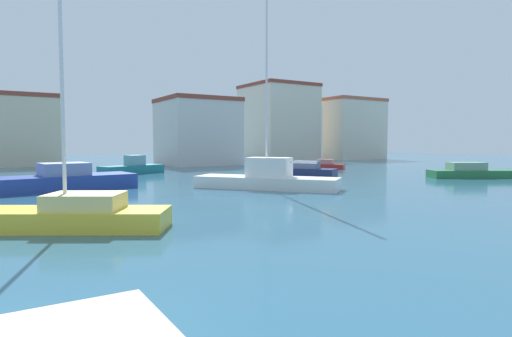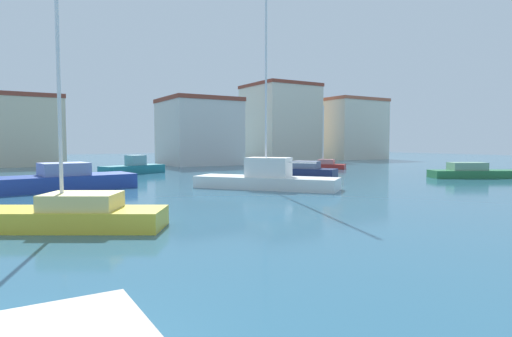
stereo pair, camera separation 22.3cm
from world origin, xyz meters
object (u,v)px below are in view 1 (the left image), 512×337
Objects in this scene: motorboat_navy_behind_lamppost at (300,171)px; sailboat_yellow_far_left at (69,213)px; motorboat_green_distant_east at (475,172)px; sailboat_red_center_channel at (323,165)px; motorboat_blue_outer_mooring at (62,180)px; sailboat_white_distant_north at (267,178)px; motorboat_teal_inner_mooring at (132,168)px.

motorboat_navy_behind_lamppost is 0.56× the size of sailboat_yellow_far_left.
sailboat_red_center_channel is at bearing 100.56° from motorboat_green_distant_east.
motorboat_blue_outer_mooring is at bearing 165.08° from motorboat_green_distant_east.
sailboat_yellow_far_left reaches higher than motorboat_navy_behind_lamppost.
motorboat_navy_behind_lamppost is at bearing 40.60° from sailboat_white_distant_north.
sailboat_red_center_channel reaches higher than motorboat_green_distant_east.
sailboat_white_distant_north is at bearing 28.95° from sailboat_yellow_far_left.
motorboat_navy_behind_lamppost is 0.83× the size of motorboat_green_distant_east.
motorboat_teal_inner_mooring is at bearing 69.94° from sailboat_yellow_far_left.
sailboat_red_center_channel is 1.08× the size of motorboat_teal_inner_mooring.
sailboat_red_center_channel is (26.61, 7.41, -0.14)m from motorboat_blue_outer_mooring.
motorboat_navy_behind_lamppost reaches higher than motorboat_green_distant_east.
sailboat_white_distant_north is at bearing -77.75° from motorboat_teal_inner_mooring.
motorboat_blue_outer_mooring reaches higher than motorboat_navy_behind_lamppost.
sailboat_white_distant_north is 18.76m from motorboat_green_distant_east.
motorboat_green_distant_east is at bearing -36.21° from motorboat_navy_behind_lamppost.
sailboat_white_distant_north reaches higher than sailboat_red_center_channel.
sailboat_white_distant_north is at bearing -28.55° from motorboat_blue_outer_mooring.
motorboat_blue_outer_mooring is at bearing 151.45° from sailboat_white_distant_north.
motorboat_blue_outer_mooring is at bearing -123.73° from motorboat_teal_inner_mooring.
sailboat_yellow_far_left reaches higher than motorboat_teal_inner_mooring.
motorboat_teal_inner_mooring is at bearing 170.20° from sailboat_red_center_channel.
motorboat_green_distant_east is (22.27, -18.61, -0.08)m from motorboat_teal_inner_mooring.
sailboat_white_distant_north is 1.60× the size of motorboat_blue_outer_mooring.
sailboat_yellow_far_left is at bearing -96.09° from motorboat_blue_outer_mooring.
sailboat_white_distant_north is 12.29m from motorboat_blue_outer_mooring.
sailboat_yellow_far_left reaches higher than motorboat_green_distant_east.
motorboat_blue_outer_mooring is at bearing -178.65° from motorboat_navy_behind_lamppost.
motorboat_blue_outer_mooring is 1.28× the size of sailboat_red_center_channel.
motorboat_green_distant_east is at bearing -39.89° from motorboat_teal_inner_mooring.
motorboat_navy_behind_lamppost is 15.07m from motorboat_teal_inner_mooring.
motorboat_blue_outer_mooring is at bearing 83.91° from sailboat_yellow_far_left.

